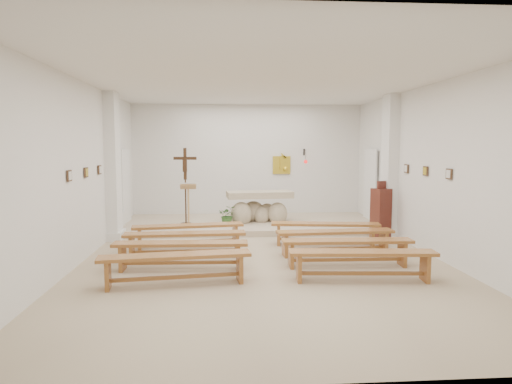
{
  "coord_description": "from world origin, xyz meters",
  "views": [
    {
      "loc": [
        -0.76,
        -9.05,
        2.25
      ],
      "look_at": [
        0.01,
        1.6,
        1.16
      ],
      "focal_mm": 32.0,
      "sensor_mm": 36.0,
      "label": 1
    }
  ],
  "objects": [
    {
      "name": "ground",
      "position": [
        0.0,
        0.0,
        0.0
      ],
      "size": [
        7.0,
        10.0,
        0.0
      ],
      "primitive_type": "cube",
      "color": "#CAB792",
      "rests_on": "ground"
    },
    {
      "name": "ceiling",
      "position": [
        0.0,
        0.0,
        3.49
      ],
      "size": [
        7.0,
        10.0,
        0.02
      ],
      "primitive_type": "cube",
      "color": "silver",
      "rests_on": "wall_back"
    },
    {
      "name": "crucifix_stand",
      "position": [
        -1.76,
        3.14,
        1.33
      ],
      "size": [
        0.62,
        0.27,
        2.04
      ],
      "rotation": [
        0.0,
        0.0,
        -0.15
      ],
      "color": "#3A2212",
      "rests_on": "sanctuary_platform"
    },
    {
      "name": "bench_left_front",
      "position": [
        -1.53,
        0.97,
        0.38
      ],
      "size": [
        2.46,
        0.72,
        0.51
      ],
      "rotation": [
        0.0,
        0.0,
        0.14
      ],
      "color": "#9C5A2D",
      "rests_on": "ground"
    },
    {
      "name": "station_frame_right_rear",
      "position": [
        3.47,
        1.2,
        1.72
      ],
      "size": [
        0.03,
        0.2,
        0.2
      ],
      "primitive_type": "cube",
      "color": "#462F1E",
      "rests_on": "wall_right"
    },
    {
      "name": "bench_right_second",
      "position": [
        1.53,
        0.05,
        0.38
      ],
      "size": [
        2.44,
        0.52,
        0.51
      ],
      "rotation": [
        0.0,
        0.0,
        0.05
      ],
      "color": "#9C5A2D",
      "rests_on": "ground"
    },
    {
      "name": "station_frame_left_mid",
      "position": [
        -3.47,
        0.2,
        1.72
      ],
      "size": [
        0.03,
        0.2,
        0.2
      ],
      "primitive_type": "cube",
      "color": "#462F1E",
      "rests_on": "wall_left"
    },
    {
      "name": "bench_right_front",
      "position": [
        1.53,
        0.97,
        0.38
      ],
      "size": [
        2.46,
        0.7,
        0.51
      ],
      "rotation": [
        0.0,
        0.0,
        -0.13
      ],
      "color": "#9C5A2D",
      "rests_on": "ground"
    },
    {
      "name": "radiator_right",
      "position": [
        3.43,
        2.7,
        0.27
      ],
      "size": [
        0.1,
        0.85,
        0.52
      ],
      "primitive_type": "cube",
      "color": "silver",
      "rests_on": "ground"
    },
    {
      "name": "radiator_left",
      "position": [
        -3.43,
        2.7,
        0.27
      ],
      "size": [
        0.1,
        0.85,
        0.52
      ],
      "primitive_type": "cube",
      "color": "silver",
      "rests_on": "ground"
    },
    {
      "name": "pilaster_left",
      "position": [
        -3.37,
        2.0,
        1.75
      ],
      "size": [
        0.26,
        0.55,
        3.5
      ],
      "primitive_type": "cube",
      "color": "white",
      "rests_on": "ground"
    },
    {
      "name": "pilaster_right",
      "position": [
        3.37,
        2.0,
        1.75
      ],
      "size": [
        0.26,
        0.55,
        3.5
      ],
      "primitive_type": "cube",
      "color": "white",
      "rests_on": "ground"
    },
    {
      "name": "bench_left_fourth",
      "position": [
        -1.53,
        -1.79,
        0.38
      ],
      "size": [
        2.46,
        0.68,
        0.51
      ],
      "rotation": [
        0.0,
        0.0,
        0.12
      ],
      "color": "#9C5A2D",
      "rests_on": "ground"
    },
    {
      "name": "bench_left_third",
      "position": [
        -1.53,
        -0.87,
        0.38
      ],
      "size": [
        2.44,
        0.46,
        0.51
      ],
      "rotation": [
        0.0,
        0.0,
        -0.03
      ],
      "color": "#9C5A2D",
      "rests_on": "ground"
    },
    {
      "name": "station_frame_right_front",
      "position": [
        3.47,
        -0.8,
        1.72
      ],
      "size": [
        0.03,
        0.2,
        0.2
      ],
      "primitive_type": "cube",
      "color": "#462F1E",
      "rests_on": "wall_right"
    },
    {
      "name": "bench_left_second",
      "position": [
        -1.53,
        0.05,
        0.38
      ],
      "size": [
        2.44,
        0.48,
        0.51
      ],
      "rotation": [
        0.0,
        0.0,
        0.04
      ],
      "color": "#9C5A2D",
      "rests_on": "ground"
    },
    {
      "name": "lectern",
      "position": [
        -1.67,
        2.86,
        0.72
      ],
      "size": [
        0.44,
        0.38,
        1.15
      ],
      "rotation": [
        0.0,
        0.0,
        0.08
      ],
      "color": "tan",
      "rests_on": "sanctuary_platform"
    },
    {
      "name": "wall_back",
      "position": [
        0.0,
        4.99,
        1.75
      ],
      "size": [
        7.0,
        0.02,
        3.5
      ],
      "primitive_type": "cube",
      "color": "white",
      "rests_on": "ground"
    },
    {
      "name": "gold_wall_relief",
      "position": [
        1.05,
        4.96,
        1.65
      ],
      "size": [
        0.55,
        0.04,
        0.55
      ],
      "primitive_type": "cube",
      "color": "gold",
      "rests_on": "wall_back"
    },
    {
      "name": "altar",
      "position": [
        0.22,
        3.4,
        0.5
      ],
      "size": [
        1.85,
        0.88,
        0.92
      ],
      "rotation": [
        0.0,
        0.0,
        0.1
      ],
      "color": "#C0AF93",
      "rests_on": "sanctuary_platform"
    },
    {
      "name": "station_frame_left_rear",
      "position": [
        -3.47,
        1.2,
        1.72
      ],
      "size": [
        0.03,
        0.2,
        0.2
      ],
      "primitive_type": "cube",
      "color": "#462F1E",
      "rests_on": "wall_left"
    },
    {
      "name": "bench_right_third",
      "position": [
        1.53,
        -0.87,
        0.38
      ],
      "size": [
        2.43,
        0.44,
        0.51
      ],
      "rotation": [
        0.0,
        0.0,
        -0.02
      ],
      "color": "#9C5A2D",
      "rests_on": "ground"
    },
    {
      "name": "station_frame_right_mid",
      "position": [
        3.47,
        0.2,
        1.72
      ],
      "size": [
        0.03,
        0.2,
        0.2
      ],
      "primitive_type": "cube",
      "color": "#462F1E",
      "rests_on": "wall_right"
    },
    {
      "name": "potted_plant",
      "position": [
        -0.65,
        2.94,
        0.41
      ],
      "size": [
        0.48,
        0.42,
        0.52
      ],
      "primitive_type": "imported",
      "rotation": [
        0.0,
        0.0,
        0.02
      ],
      "color": "#2E5923",
      "rests_on": "sanctuary_platform"
    },
    {
      "name": "wall_left",
      "position": [
        -3.49,
        0.0,
        1.75
      ],
      "size": [
        0.02,
        10.0,
        3.5
      ],
      "primitive_type": "cube",
      "color": "white",
      "rests_on": "ground"
    },
    {
      "name": "bench_right_fourth",
      "position": [
        1.53,
        -1.79,
        0.38
      ],
      "size": [
        2.45,
        0.57,
        0.51
      ],
      "rotation": [
        0.0,
        0.0,
        -0.08
      ],
      "color": "#9C5A2D",
      "rests_on": "ground"
    },
    {
      "name": "sanctuary_lamp",
      "position": [
        1.75,
        4.71,
        1.81
      ],
      "size": [
        0.11,
        0.36,
        0.44
      ],
      "color": "black",
      "rests_on": "wall_back"
    },
    {
      "name": "donation_pedestal",
      "position": [
        3.1,
        1.78,
        0.61
      ],
      "size": [
        0.48,
        0.48,
        1.39
      ],
      "rotation": [
        0.0,
        0.0,
        0.35
      ],
      "color": "#512117",
      "rests_on": "ground"
    },
    {
      "name": "sanctuary_platform",
      "position": [
        0.0,
        3.5,
        0.07
      ],
      "size": [
        6.98,
        3.0,
        0.15
      ],
      "primitive_type": "cube",
      "color": "#BFB093",
      "rests_on": "ground"
    },
    {
      "name": "wall_right",
      "position": [
        3.49,
        0.0,
        1.75
      ],
      "size": [
        0.02,
        10.0,
        3.5
      ],
      "primitive_type": "cube",
      "color": "white",
      "rests_on": "ground"
    },
    {
      "name": "station_frame_left_front",
      "position": [
        -3.47,
        -0.8,
        1.72
      ],
      "size": [
        0.03,
        0.2,
        0.2
      ],
      "primitive_type": "cube",
      "color": "#462F1E",
      "rests_on": "wall_left"
    }
  ]
}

